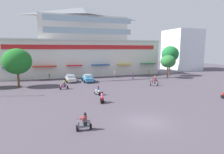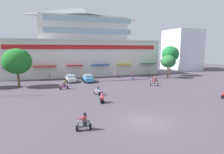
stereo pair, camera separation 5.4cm
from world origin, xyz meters
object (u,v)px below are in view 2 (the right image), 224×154
scooter_rider_1 (154,80)px  scooter_rider_3 (102,98)px  plaza_tree_3 (170,54)px  pedestrian_2 (149,72)px  plaza_tree_1 (168,61)px  pedestrian_1 (50,76)px  parked_car_0 (71,78)px  plaza_tree_0 (17,61)px  scooter_rider_6 (64,85)px  parked_car_1 (88,78)px  scooter_rider_0 (84,123)px  scooter_rider_2 (154,83)px  pedestrian_0 (115,74)px  scooter_rider_5 (98,91)px  pedestrian_3 (133,75)px

scooter_rider_1 → scooter_rider_3: 17.37m
plaza_tree_3 → pedestrian_2: plaza_tree_3 is taller
plaza_tree_1 → scooter_rider_1: size_ratio=3.73×
plaza_tree_1 → pedestrian_1: (-27.18, 5.42, -3.03)m
scooter_rider_3 → parked_car_0: bearing=97.7°
plaza_tree_0 → scooter_rider_6: bearing=-30.4°
parked_car_1 → scooter_rider_0: scooter_rider_0 is taller
scooter_rider_2 → scooter_rider_6: 16.66m
scooter_rider_6 → plaza_tree_0: bearing=149.6°
scooter_rider_0 → scooter_rider_6: scooter_rider_0 is taller
plaza_tree_0 → scooter_rider_1: plaza_tree_0 is taller
plaza_tree_3 → pedestrian_0: bearing=173.8°
pedestrian_1 → scooter_rider_0: bearing=-84.0°
plaza_tree_3 → scooter_rider_2: plaza_tree_3 is taller
plaza_tree_0 → scooter_rider_5: (12.38, -10.41, -4.10)m
pedestrian_3 → plaza_tree_1: bearing=-5.7°
plaza_tree_0 → pedestrian_0: bearing=14.2°
plaza_tree_0 → scooter_rider_5: size_ratio=4.73×
plaza_tree_3 → parked_car_1: plaza_tree_3 is taller
parked_car_1 → pedestrian_3: 10.56m
plaza_tree_3 → scooter_rider_1: (-9.21, -7.81, -5.03)m
scooter_rider_3 → scooter_rider_2: bearing=32.0°
pedestrian_1 → plaza_tree_3: bearing=-4.9°
scooter_rider_0 → pedestrian_0: bearing=65.8°
plaza_tree_1 → scooter_rider_1: 8.95m
scooter_rider_0 → pedestrian_3: size_ratio=0.92×
scooter_rider_5 → pedestrian_2: (17.56, 15.49, 0.33)m
scooter_rider_2 → pedestrian_1: pedestrian_1 is taller
plaza_tree_1 → plaza_tree_3: size_ratio=0.72×
pedestrian_1 → pedestrian_2: size_ratio=1.01×
scooter_rider_0 → pedestrian_1: size_ratio=0.94×
parked_car_0 → scooter_rider_0: size_ratio=2.85×
pedestrian_3 → parked_car_1: bearing=-179.1°
pedestrian_2 → plaza_tree_1: bearing=-59.3°
scooter_rider_0 → scooter_rider_1: size_ratio=1.06×
pedestrian_0 → pedestrian_2: 9.41m
scooter_rider_2 → plaza_tree_0: bearing=164.2°
plaza_tree_3 → plaza_tree_0: bearing=-174.1°
scooter_rider_3 → pedestrian_1: 21.75m
plaza_tree_0 → parked_car_1: plaza_tree_0 is taller
pedestrian_0 → pedestrian_1: bearing=176.3°
scooter_rider_1 → pedestrian_2: (4.07, 9.29, 0.35)m
plaza_tree_3 → scooter_rider_0: 37.42m
scooter_rider_2 → scooter_rider_6: (-16.50, 2.30, 0.02)m
pedestrian_2 → scooter_rider_1: bearing=-113.6°
scooter_rider_1 → pedestrian_2: 10.15m
plaza_tree_0 → scooter_rider_6: 9.89m
plaza_tree_0 → plaza_tree_3: plaza_tree_3 is taller
plaza_tree_1 → parked_car_1: 19.65m
parked_car_0 → scooter_rider_5: (2.75, -12.94, -0.13)m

